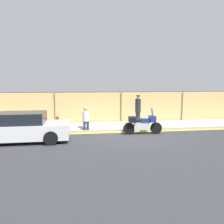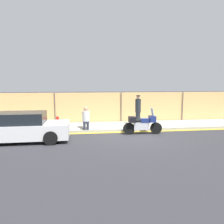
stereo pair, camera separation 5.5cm
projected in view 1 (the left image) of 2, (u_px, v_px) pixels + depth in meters
name	position (u px, v px, depth m)	size (l,w,h in m)	color
ground_plane	(134.00, 137.00, 11.40)	(120.00, 120.00, 0.00)	#2D2D33
sidewalk	(125.00, 126.00, 13.83)	(33.02, 2.62, 0.15)	#9E9E99
curb_paint_stripe	(129.00, 132.00, 12.47)	(33.02, 0.18, 0.01)	gold
storefront_fence	(121.00, 108.00, 15.08)	(31.37, 0.17, 2.15)	#E5B26B
motorcycle	(142.00, 124.00, 11.92)	(2.15, 0.55, 1.43)	black
officer_standing	(138.00, 110.00, 13.66)	(0.35, 0.35, 1.87)	#1E2328
person_seated_on_curb	(86.00, 117.00, 12.56)	(0.42, 0.68, 1.29)	#2D3342
parked_car_left_down_street	(24.00, 128.00, 10.41)	(4.15, 1.91, 1.41)	silver
fire_hydrant	(58.00, 122.00, 12.86)	(0.20, 0.25, 0.69)	red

